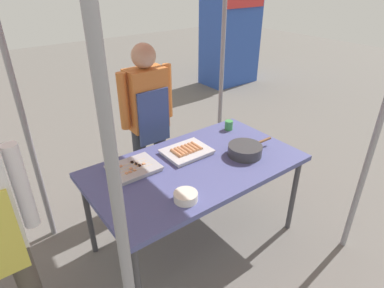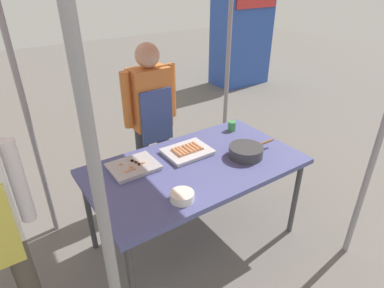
{
  "view_description": "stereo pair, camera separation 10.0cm",
  "coord_description": "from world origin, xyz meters",
  "px_view_note": "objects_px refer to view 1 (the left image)",
  "views": [
    {
      "loc": [
        -1.26,
        -1.62,
        2.04
      ],
      "look_at": [
        0.0,
        0.05,
        0.9
      ],
      "focal_mm": 30.2,
      "sensor_mm": 36.0,
      "label": 1
    },
    {
      "loc": [
        -1.18,
        -1.68,
        2.04
      ],
      "look_at": [
        0.0,
        0.05,
        0.9
      ],
      "focal_mm": 30.2,
      "sensor_mm": 36.0,
      "label": 2
    }
  ],
  "objects_px": {
    "drink_cup_near_edge": "(229,125)",
    "neighbor_stall_right": "(230,30)",
    "stall_table": "(196,170)",
    "tray_meat_skewers": "(134,168)",
    "condiment_bowl": "(186,197)",
    "vendor_woman": "(148,115)",
    "tray_grilled_sausages": "(187,151)",
    "cooking_wok": "(245,150)"
  },
  "relations": [
    {
      "from": "drink_cup_near_edge",
      "to": "neighbor_stall_right",
      "type": "xyz_separation_m",
      "value": [
        2.6,
        2.78,
        0.22
      ]
    },
    {
      "from": "stall_table",
      "to": "tray_meat_skewers",
      "type": "distance_m",
      "value": 0.46
    },
    {
      "from": "condiment_bowl",
      "to": "vendor_woman",
      "type": "distance_m",
      "value": 1.1
    },
    {
      "from": "tray_grilled_sausages",
      "to": "vendor_woman",
      "type": "xyz_separation_m",
      "value": [
        -0.01,
        0.57,
        0.12
      ]
    },
    {
      "from": "tray_grilled_sausages",
      "to": "drink_cup_near_edge",
      "type": "height_order",
      "value": "drink_cup_near_edge"
    },
    {
      "from": "stall_table",
      "to": "cooking_wok",
      "type": "distance_m",
      "value": 0.42
    },
    {
      "from": "condiment_bowl",
      "to": "stall_table",
      "type": "bearing_deg",
      "value": 43.66
    },
    {
      "from": "tray_meat_skewers",
      "to": "tray_grilled_sausages",
      "type": "bearing_deg",
      "value": -4.82
    },
    {
      "from": "stall_table",
      "to": "tray_grilled_sausages",
      "type": "relative_size",
      "value": 4.47
    },
    {
      "from": "neighbor_stall_right",
      "to": "tray_meat_skewers",
      "type": "bearing_deg",
      "value": -141.59
    },
    {
      "from": "tray_meat_skewers",
      "to": "vendor_woman",
      "type": "xyz_separation_m",
      "value": [
        0.44,
        0.53,
        0.12
      ]
    },
    {
      "from": "vendor_woman",
      "to": "tray_meat_skewers",
      "type": "bearing_deg",
      "value": 50.69
    },
    {
      "from": "stall_table",
      "to": "vendor_woman",
      "type": "xyz_separation_m",
      "value": [
        0.03,
        0.74,
        0.19
      ]
    },
    {
      "from": "tray_grilled_sausages",
      "to": "vendor_woman",
      "type": "relative_size",
      "value": 0.24
    },
    {
      "from": "stall_table",
      "to": "tray_grilled_sausages",
      "type": "bearing_deg",
      "value": 77.5
    },
    {
      "from": "cooking_wok",
      "to": "drink_cup_near_edge",
      "type": "xyz_separation_m",
      "value": [
        0.21,
        0.41,
        -0.0
      ]
    },
    {
      "from": "drink_cup_near_edge",
      "to": "vendor_woman",
      "type": "bearing_deg",
      "value": 141.8
    },
    {
      "from": "stall_table",
      "to": "cooking_wok",
      "type": "bearing_deg",
      "value": -17.41
    },
    {
      "from": "tray_meat_skewers",
      "to": "neighbor_stall_right",
      "type": "height_order",
      "value": "neighbor_stall_right"
    },
    {
      "from": "tray_meat_skewers",
      "to": "drink_cup_near_edge",
      "type": "distance_m",
      "value": 1.01
    },
    {
      "from": "vendor_woman",
      "to": "drink_cup_near_edge",
      "type": "bearing_deg",
      "value": 141.8
    },
    {
      "from": "stall_table",
      "to": "condiment_bowl",
      "type": "bearing_deg",
      "value": -136.34
    },
    {
      "from": "stall_table",
      "to": "tray_meat_skewers",
      "type": "relative_size",
      "value": 4.65
    },
    {
      "from": "cooking_wok",
      "to": "tray_meat_skewers",
      "type": "bearing_deg",
      "value": 157.62
    },
    {
      "from": "tray_meat_skewers",
      "to": "vendor_woman",
      "type": "relative_size",
      "value": 0.23
    },
    {
      "from": "drink_cup_near_edge",
      "to": "neighbor_stall_right",
      "type": "relative_size",
      "value": 0.04
    },
    {
      "from": "tray_meat_skewers",
      "to": "neighbor_stall_right",
      "type": "xyz_separation_m",
      "value": [
        3.61,
        2.86,
        0.25
      ]
    },
    {
      "from": "cooking_wok",
      "to": "neighbor_stall_right",
      "type": "relative_size",
      "value": 0.21
    },
    {
      "from": "tray_meat_skewers",
      "to": "drink_cup_near_edge",
      "type": "xyz_separation_m",
      "value": [
        1.01,
        0.08,
        0.03
      ]
    },
    {
      "from": "tray_meat_skewers",
      "to": "cooking_wok",
      "type": "xyz_separation_m",
      "value": [
        0.8,
        -0.33,
        0.03
      ]
    },
    {
      "from": "condiment_bowl",
      "to": "neighbor_stall_right",
      "type": "bearing_deg",
      "value": 43.79
    },
    {
      "from": "cooking_wok",
      "to": "condiment_bowl",
      "type": "height_order",
      "value": "cooking_wok"
    },
    {
      "from": "cooking_wok",
      "to": "drink_cup_near_edge",
      "type": "distance_m",
      "value": 0.46
    },
    {
      "from": "tray_meat_skewers",
      "to": "neighbor_stall_right",
      "type": "bearing_deg",
      "value": 38.41
    },
    {
      "from": "tray_meat_skewers",
      "to": "drink_cup_near_edge",
      "type": "height_order",
      "value": "drink_cup_near_edge"
    },
    {
      "from": "vendor_woman",
      "to": "neighbor_stall_right",
      "type": "bearing_deg",
      "value": -143.73
    },
    {
      "from": "neighbor_stall_right",
      "to": "stall_table",
      "type": "bearing_deg",
      "value": -136.19
    },
    {
      "from": "tray_grilled_sausages",
      "to": "tray_meat_skewers",
      "type": "relative_size",
      "value": 1.04
    },
    {
      "from": "tray_meat_skewers",
      "to": "stall_table",
      "type": "bearing_deg",
      "value": -26.8
    },
    {
      "from": "cooking_wok",
      "to": "neighbor_stall_right",
      "type": "xyz_separation_m",
      "value": [
        2.81,
        3.19,
        0.22
      ]
    },
    {
      "from": "tray_grilled_sausages",
      "to": "cooking_wok",
      "type": "bearing_deg",
      "value": -39.6
    },
    {
      "from": "condiment_bowl",
      "to": "drink_cup_near_edge",
      "type": "distance_m",
      "value": 1.09
    }
  ]
}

